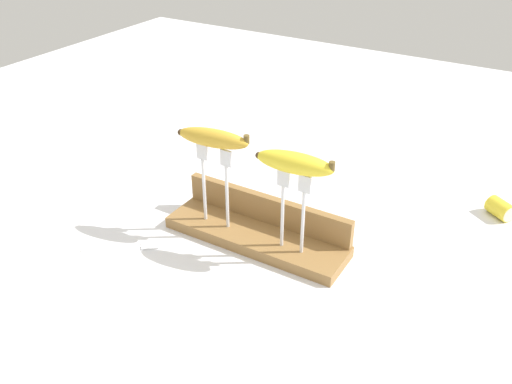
# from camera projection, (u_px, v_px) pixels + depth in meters

# --- Properties ---
(ground_plane) EXTENTS (3.00, 3.00, 0.00)m
(ground_plane) POSITION_uv_depth(u_px,v_px,m) (256.00, 241.00, 1.21)
(ground_plane) COLOR silver
(wooden_board) EXTENTS (0.41, 0.12, 0.03)m
(wooden_board) POSITION_uv_depth(u_px,v_px,m) (256.00, 237.00, 1.20)
(wooden_board) COLOR olive
(wooden_board) RESTS_ON ground
(board_backstop) EXTENTS (0.40, 0.02, 0.06)m
(board_backstop) POSITION_uv_depth(u_px,v_px,m) (268.00, 209.00, 1.21)
(board_backstop) COLOR olive
(board_backstop) RESTS_ON wooden_board
(fork_stand_left) EXTENTS (0.09, 0.01, 0.19)m
(fork_stand_left) POSITION_uv_depth(u_px,v_px,m) (215.00, 179.00, 1.17)
(fork_stand_left) COLOR silver
(fork_stand_left) RESTS_ON wooden_board
(fork_stand_right) EXTENTS (0.07, 0.01, 0.18)m
(fork_stand_right) POSITION_uv_depth(u_px,v_px,m) (293.00, 205.00, 1.09)
(fork_stand_right) COLOR silver
(fork_stand_right) RESTS_ON wooden_board
(banana_raised_left) EXTENTS (0.16, 0.06, 0.04)m
(banana_raised_left) POSITION_uv_depth(u_px,v_px,m) (213.00, 138.00, 1.12)
(banana_raised_left) COLOR gold
(banana_raised_left) RESTS_ON fork_stand_left
(banana_raised_right) EXTENTS (0.16, 0.06, 0.04)m
(banana_raised_right) POSITION_uv_depth(u_px,v_px,m) (295.00, 163.00, 1.04)
(banana_raised_right) COLOR yellow
(banana_raised_right) RESTS_ON fork_stand_right
(fork_fallen_near) EXTENTS (0.14, 0.11, 0.01)m
(fork_fallen_near) POSITION_uv_depth(u_px,v_px,m) (131.00, 246.00, 1.18)
(fork_fallen_near) COLOR silver
(fork_fallen_near) RESTS_ON ground
(banana_chunk_near) EXTENTS (0.07, 0.07, 0.04)m
(banana_chunk_near) POSITION_uv_depth(u_px,v_px,m) (501.00, 209.00, 1.28)
(banana_chunk_near) COLOR yellow
(banana_chunk_near) RESTS_ON ground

